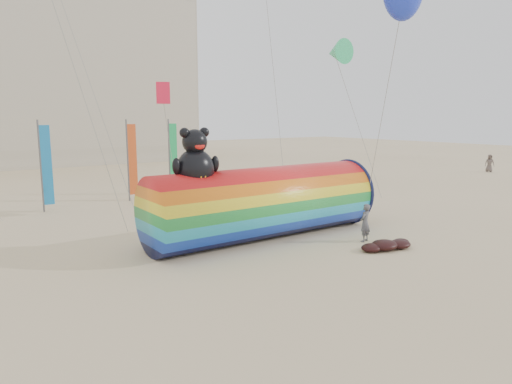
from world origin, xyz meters
TOP-DOWN VIEW (x-y plane):
  - ground at (0.00, 0.00)m, footprint 160.00×160.00m
  - windsock_assembly at (2.02, 2.98)m, footprint 10.87×3.31m
  - kite_handler at (5.12, -0.13)m, footprint 0.70×0.56m
  - fabric_bundle at (5.00, -1.43)m, footprint 2.62×1.35m
  - festival_banners at (-0.14, 15.35)m, footprint 9.12×1.58m

SIDE VIEW (x-z plane):
  - ground at x=0.00m, z-range 0.00..0.00m
  - fabric_bundle at x=5.00m, z-range -0.03..0.37m
  - kite_handler at x=5.12m, z-range 0.00..1.66m
  - windsock_assembly at x=2.02m, z-range -0.84..4.17m
  - festival_banners at x=-0.14m, z-range 0.04..5.24m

